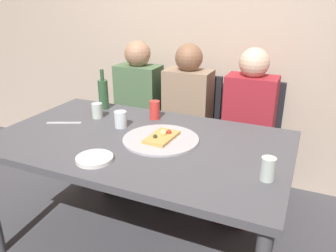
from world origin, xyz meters
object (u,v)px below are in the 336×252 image
Objects in this scene: wine_glass at (121,119)px; soda_can at (155,110)px; tumbler_far at (97,111)px; chair_right at (249,133)px; pizza_slice_last at (162,137)px; chair_left at (143,116)px; guest_by_wall at (246,124)px; chair_middle at (190,124)px; guest_in_beanie at (183,115)px; guest_in_sweater at (134,107)px; plate_stack at (95,159)px; tumbler_near at (268,169)px; pizza_tray at (161,139)px; dining_table at (140,150)px; table_knife at (64,123)px; wine_bottle at (103,94)px.

wine_glass is 0.83× the size of soda_can.
chair_right is (0.89, 0.70, -0.28)m from tumbler_far.
chair_left reaches higher than pizza_slice_last.
guest_by_wall is at bearing 37.64° from soda_can.
soda_can is 0.63m from chair_middle.
guest_by_wall is at bearing -180.00° from guest_in_beanie.
guest_by_wall reaches higher than chair_right.
pizza_slice_last is 1.07m from chair_left.
chair_middle is at bearing -180.00° from chair_left.
soda_can is at bearing 85.46° from chair_middle.
guest_in_sweater and guest_by_wall have the same top height.
tumbler_far is at bearing 92.91° from chair_left.
plate_stack is at bearing -119.62° from pizza_slice_last.
wine_glass reaches higher than plate_stack.
pizza_slice_last is at bearing 101.73° from guest_in_beanie.
pizza_slice_last is at bearing 162.07° from tumbler_near.
pizza_slice_last is at bearing -14.10° from wine_glass.
tumbler_near is 1.21m from tumbler_far.
tumbler_near is 1.12m from chair_right.
pizza_tray is at bearing 162.32° from tumbler_near.
pizza_slice_last is (0.13, 0.03, 0.09)m from dining_table.
dining_table is at bearing 91.45° from guest_in_beanie.
pizza_slice_last is 0.68m from table_knife.
soda_can is 0.55× the size of table_knife.
chair_middle is 0.48m from chair_right.
soda_can is at bearing 122.59° from pizza_slice_last.
chair_left is 0.77× the size of guest_in_sweater.
wine_glass reaches higher than pizza_slice_last.
tumbler_far is (-0.54, 0.16, 0.04)m from pizza_tray.
guest_in_beanie reaches higher than table_knife.
guest_by_wall is (0.92, -0.15, 0.13)m from chair_left.
soda_can reaches higher than pizza_slice_last.
wine_bottle is 0.32× the size of chair_left.
table_knife is (-0.13, -0.17, -0.05)m from tumbler_far.
tumbler_near is 1.61m from chair_left.
wine_bottle is 1.14m from chair_right.
soda_can reaches higher than pizza_tray.
plate_stack is (-0.81, -0.16, -0.04)m from tumbler_near.
chair_left is at bearing -90.00° from guest_in_sweater.
chair_middle is at bearing 99.71° from pizza_slice_last.
wine_bottle is 0.42m from guest_in_sweater.
guest_by_wall reaches higher than chair_left.
guest_by_wall is (0.89, 0.54, -0.15)m from tumbler_far.
guest_in_sweater reaches higher than chair_left.
pizza_tray is at bearing -175.47° from pizza_slice_last.
soda_can is 0.69m from guest_by_wall.
guest_in_sweater is (-0.38, 1.06, -0.11)m from plate_stack.
pizza_slice_last is at bearing 124.23° from chair_left.
wine_bottle is 0.20m from tumbler_far.
chair_middle is at bearing 99.23° from pizza_tray.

